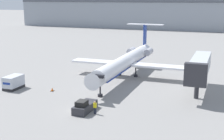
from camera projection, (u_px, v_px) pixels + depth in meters
name	position (u px, v px, depth m)	size (l,w,h in m)	color
ground_plane	(80.00, 112.00, 42.73)	(600.00, 600.00, 0.00)	gray
terminal_building	(190.00, 15.00, 150.56)	(180.00, 16.80, 14.27)	#8C939E
airplane_main	(126.00, 61.00, 60.70)	(22.73, 31.87, 9.28)	white
pushback_tug	(85.00, 107.00, 42.75)	(1.87, 4.60, 1.79)	#2D2D33
luggage_cart	(13.00, 82.00, 53.22)	(2.06, 3.63, 2.28)	#232326
worker_near_tug	(95.00, 107.00, 41.70)	(0.40, 0.25, 1.80)	#232838
traffic_cone_left	(52.00, 89.00, 52.07)	(0.59, 0.59, 0.60)	black
jet_bridge	(200.00, 67.00, 50.01)	(3.20, 14.09, 6.19)	#2D2D33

